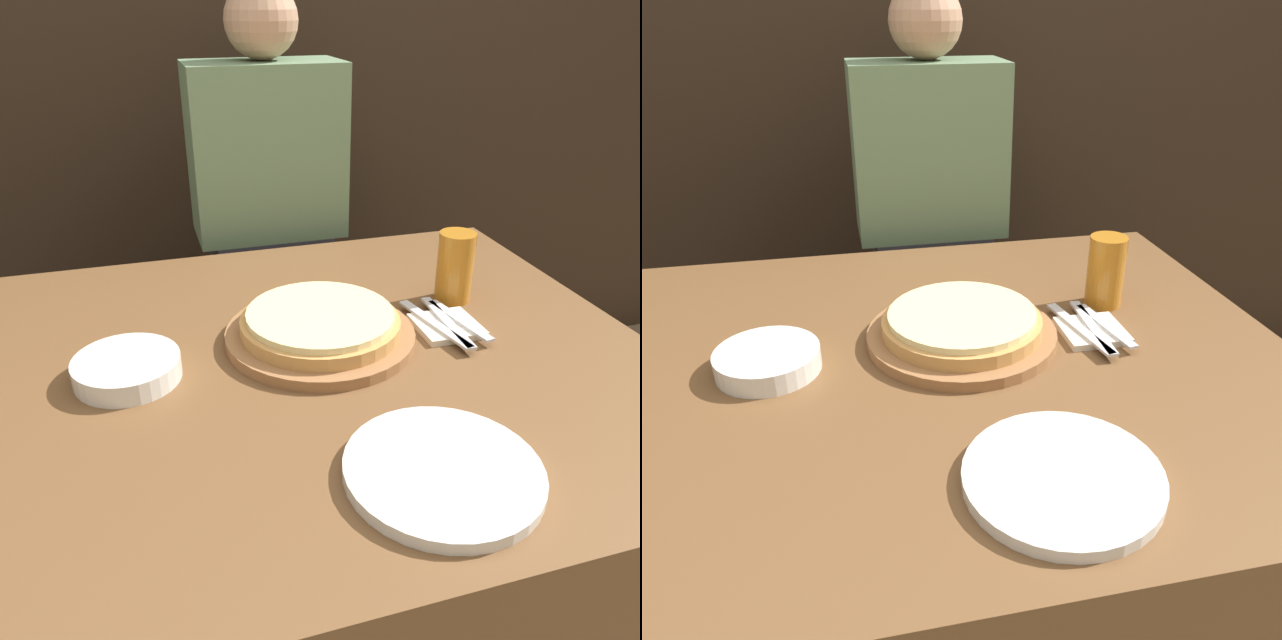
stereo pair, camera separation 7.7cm
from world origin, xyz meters
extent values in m
cube|color=brown|center=(0.00, 0.00, 0.37)|extent=(1.18, 1.00, 0.75)
cylinder|color=#99663D|center=(0.04, 0.04, 0.76)|extent=(0.33, 0.33, 0.02)
cylinder|color=tan|center=(0.04, 0.04, 0.78)|extent=(0.28, 0.28, 0.02)
cylinder|color=beige|center=(0.04, 0.04, 0.80)|extent=(0.26, 0.26, 0.01)
cylinder|color=#B7701E|center=(0.33, 0.13, 0.82)|extent=(0.07, 0.07, 0.14)
cylinder|color=white|center=(0.33, 0.13, 0.88)|extent=(0.07, 0.07, 0.02)
cylinder|color=silver|center=(0.08, -0.34, 0.76)|extent=(0.25, 0.25, 0.02)
cylinder|color=silver|center=(-0.29, 0.01, 0.77)|extent=(0.17, 0.17, 0.04)
cube|color=beige|center=(0.27, 0.02, 0.76)|extent=(0.11, 0.11, 0.01)
cube|color=silver|center=(0.24, 0.02, 0.76)|extent=(0.06, 0.20, 0.00)
cube|color=silver|center=(0.27, 0.02, 0.76)|extent=(0.03, 0.20, 0.00)
cube|color=silver|center=(0.29, 0.02, 0.76)|extent=(0.05, 0.17, 0.00)
cube|color=#33333D|center=(0.08, 0.68, 0.36)|extent=(0.30, 0.20, 0.73)
cube|color=slate|center=(0.08, 0.68, 0.94)|extent=(0.37, 0.20, 0.42)
sphere|color=tan|center=(0.08, 0.68, 1.24)|extent=(0.17, 0.17, 0.17)
camera|label=1|loc=(-0.23, -0.87, 1.29)|focal=35.00mm
camera|label=2|loc=(-0.16, -0.89, 1.29)|focal=35.00mm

